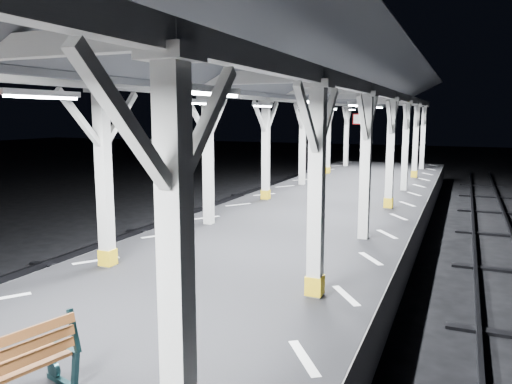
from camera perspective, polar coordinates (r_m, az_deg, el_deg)
The scene contains 3 objects.
platform at distance 7.39m, azimuth -13.99°, elevation -18.04°, with size 6.00×50.00×1.00m, color black.
hazard_stripes_right at distance 6.15m, azimuth 5.50°, elevation -18.36°, with size 1.00×48.00×0.01m, color silver.
canopy at distance 6.64m, azimuth -15.43°, elevation 14.99°, with size 5.40×49.00×4.65m.
Camera 1 is at (4.04, -5.24, 3.81)m, focal length 35.00 mm.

